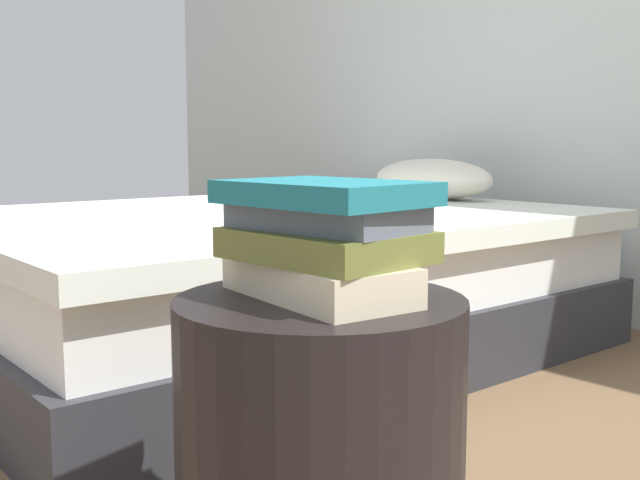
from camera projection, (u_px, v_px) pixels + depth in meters
name	position (u px, v px, depth m)	size (l,w,h in m)	color
bed	(271.00, 278.00, 2.53)	(1.61, 2.06, 0.62)	#2D2D33
side_table	(320.00, 450.00, 1.12)	(0.43, 0.43, 0.46)	black
book_cream	(319.00, 279.00, 1.09)	(0.30, 0.15, 0.06)	beige
book_olive	(327.00, 245.00, 1.08)	(0.27, 0.20, 0.04)	olive
book_slate	(325.00, 217.00, 1.08)	(0.27, 0.15, 0.04)	slate
book_teal	(327.00, 192.00, 1.06)	(0.28, 0.20, 0.03)	#1E727F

